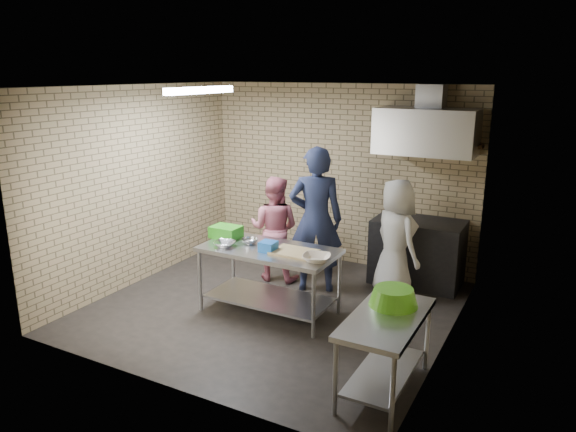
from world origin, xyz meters
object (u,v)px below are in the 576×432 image
Objects in this scene: side_counter at (385,354)px; woman_white at (396,239)px; green_crate at (226,232)px; blue_tub at (268,246)px; bottle_green at (464,138)px; green_basin at (393,297)px; stove at (417,252)px; woman_pink at (274,229)px; man_navy at (316,220)px; prep_table at (269,280)px.

side_counter is 2.26m from woman_white.
green_crate is at bearing 68.07° from woman_white.
green_crate is at bearing 163.65° from blue_tub.
blue_tub is 1.21× the size of bottle_green.
green_basin is at bearing -18.83° from green_crate.
side_counter is 2.79m from stove.
stove is at bearing -166.25° from woman_pink.
side_counter is at bearing -85.43° from green_basin.
stove is 2.66m from green_crate.
side_counter is 3.30× the size of green_crate.
blue_tub is at bearing 57.89° from man_navy.
woman_white is at bearing 48.01° from blue_tub.
man_navy is at bearing 82.46° from blue_tub.
green_crate is 0.78m from blue_tub.
bottle_green reaches higher than side_counter.
man_navy is 1.07m from woman_white.
green_basin is 3.07× the size of bottle_green.
woman_pink is (0.21, 0.87, -0.15)m from green_crate.
woman_pink is at bearing 116.30° from prep_table.
bottle_green is at bearing 28.07° from stove.
prep_table is 0.86m from green_crate.
prep_table is at bearing 54.03° from man_navy.
green_basin is at bearing -22.21° from prep_table.
side_counter is (1.78, -0.97, -0.03)m from prep_table.
prep_table is at bearing 116.57° from blue_tub.
man_navy is (-1.58, 1.63, 0.14)m from green_basin.
blue_tub is at bearing -16.35° from green_crate.
prep_table is 1.37× the size of side_counter.
woman_white is at bearing -102.46° from stove.
side_counter is 1.00× the size of stove.
woman_pink is (-1.82, -0.79, 0.29)m from stove.
woman_white reaches higher than prep_table.
side_counter is 0.81× the size of woman_pink.
green_crate is 0.19× the size of man_navy.
woman_white is at bearing 106.57° from green_basin.
bottle_green reaches higher than green_basin.
green_basin is 0.29× the size of woman_white.
prep_table is 1.05× the size of woman_white.
side_counter is at bearing -23.70° from green_crate.
woman_pink is at bearing -31.12° from man_navy.
woman_pink is (-0.67, 0.08, -0.23)m from man_navy.
stove is (1.33, 1.78, 0.04)m from prep_table.
woman_white is (1.15, 1.28, -0.10)m from blue_tub.
prep_table is 1.15m from woman_pink.
side_counter is 2.61× the size of green_basin.
bottle_green is 0.08× the size of man_navy.
side_counter is 3.41m from bottle_green.
stove is 2.01m from woman_pink.
man_navy reaches higher than blue_tub.
green_basin is 0.31× the size of woman_pink.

